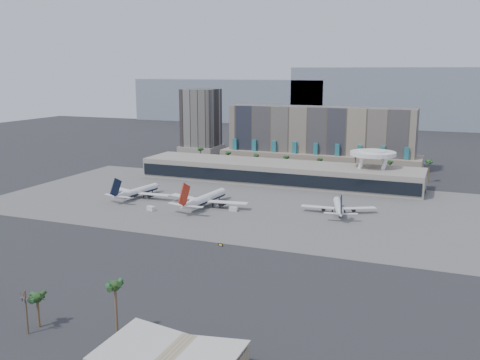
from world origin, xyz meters
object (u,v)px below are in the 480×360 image
at_px(utility_pole, 26,308).
at_px(airliner_left, 138,191).
at_px(airliner_right, 339,207).
at_px(airliner_centre, 206,199).
at_px(service_vehicle_b, 234,209).
at_px(service_vehicle_a, 151,208).
at_px(taxiway_sign, 221,245).

xyz_separation_m(utility_pole, airliner_left, (-55.50, 140.41, -3.68)).
bearing_deg(airliner_left, airliner_right, 12.90).
height_order(utility_pole, airliner_left, airliner_left).
distance_m(utility_pole, airliner_left, 151.03).
distance_m(airliner_left, airliner_right, 106.49).
bearing_deg(airliner_right, airliner_centre, 175.32).
height_order(airliner_right, service_vehicle_b, airliner_right).
distance_m(airliner_left, service_vehicle_b, 58.58).
distance_m(airliner_right, service_vehicle_a, 90.49).
relative_size(airliner_centre, service_vehicle_a, 10.35).
relative_size(airliner_left, airliner_centre, 0.86).
height_order(airliner_centre, service_vehicle_b, airliner_centre).
bearing_deg(taxiway_sign, utility_pole, -84.81).
height_order(utility_pole, service_vehicle_b, utility_pole).
bearing_deg(taxiway_sign, airliner_left, 159.40).
bearing_deg(utility_pole, service_vehicle_b, 88.88).
xyz_separation_m(airliner_centre, service_vehicle_a, (-21.31, -17.09, -2.91)).
relative_size(utility_pole, airliner_left, 0.30).
height_order(service_vehicle_a, taxiway_sign, service_vehicle_a).
xyz_separation_m(service_vehicle_a, taxiway_sign, (52.94, -36.27, -0.61)).
height_order(utility_pole, service_vehicle_a, utility_pole).
height_order(service_vehicle_b, taxiway_sign, service_vehicle_b).
bearing_deg(airliner_left, utility_pole, -59.84).
height_order(airliner_left, service_vehicle_a, airliner_left).
bearing_deg(taxiway_sign, airliner_right, 80.60).
bearing_deg(taxiway_sign, airliner_centre, 137.98).
bearing_deg(airliner_centre, service_vehicle_b, -4.95).
xyz_separation_m(airliner_centre, taxiway_sign, (31.63, -53.35, -3.52)).
xyz_separation_m(utility_pole, service_vehicle_a, (-35.04, 119.51, -6.06)).
xyz_separation_m(airliner_centre, airliner_right, (64.42, 11.80, -0.79)).
bearing_deg(airliner_centre, airliner_left, -179.61).
bearing_deg(airliner_left, service_vehicle_b, 1.86).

